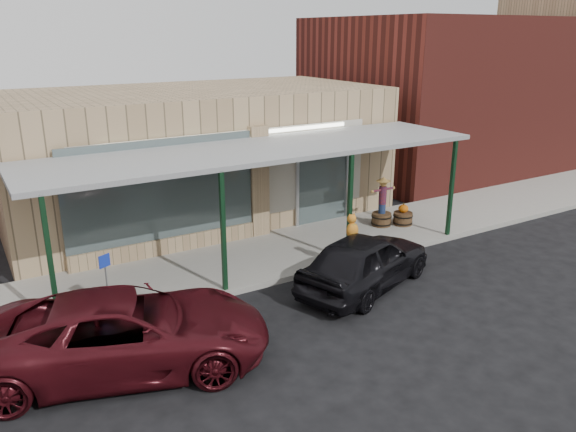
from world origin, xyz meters
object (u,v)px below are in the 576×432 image
barrel_scarecrow (382,209)px  barrel_pumpkin (403,217)px  parked_sedan (365,261)px  car_maroon (126,332)px  handicap_sign (106,276)px

barrel_scarecrow → barrel_pumpkin: (0.63, -0.28, -0.28)m
barrel_pumpkin → parked_sedan: size_ratio=0.18×
barrel_scarecrow → parked_sedan: size_ratio=0.36×
barrel_scarecrow → car_maroon: bearing=-138.5°
car_maroon → barrel_pumpkin: bearing=-53.7°
barrel_scarecrow → car_maroon: (-8.95, -3.47, 0.05)m
parked_sedan → car_maroon: size_ratio=0.84×
parked_sedan → car_maroon: (-5.88, -0.44, 0.03)m
barrel_scarecrow → handicap_sign: size_ratio=1.17×
barrel_scarecrow → barrel_pumpkin: 0.74m
barrel_pumpkin → car_maroon: size_ratio=0.15×
handicap_sign → parked_sedan: bearing=-40.6°
barrel_scarecrow → car_maroon: 9.60m
handicap_sign → parked_sedan: size_ratio=0.30×
parked_sedan → car_maroon: parked_sedan is taller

